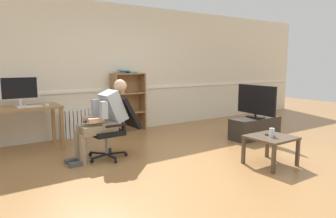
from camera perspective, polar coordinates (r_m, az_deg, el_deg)
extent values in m
plane|color=olive|center=(4.62, 4.53, -10.08)|extent=(18.00, 18.00, 0.00)
cube|color=beige|center=(6.65, -10.01, 7.35)|extent=(12.00, 0.10, 2.70)
cube|color=white|center=(6.61, -9.67, 3.62)|extent=(12.00, 0.03, 0.05)
cube|color=#9E7547|center=(5.56, -19.11, -3.49)|extent=(0.06, 0.06, 0.72)
cube|color=#9E7547|center=(6.10, -20.54, -2.54)|extent=(0.06, 0.06, 0.72)
cube|color=#9E7547|center=(5.66, -25.11, 0.26)|extent=(1.11, 0.64, 0.04)
cube|color=silver|center=(5.71, -25.71, 0.53)|extent=(0.18, 0.14, 0.01)
cube|color=silver|center=(5.72, -25.78, 1.11)|extent=(0.04, 0.02, 0.10)
cube|color=silver|center=(5.70, -25.94, 3.54)|extent=(0.60, 0.02, 0.39)
cube|color=black|center=(5.69, -25.91, 3.54)|extent=(0.55, 0.00, 0.35)
cube|color=white|center=(5.53, -24.38, 0.42)|extent=(0.38, 0.12, 0.02)
cube|color=white|center=(5.60, -21.65, 0.74)|extent=(0.06, 0.10, 0.03)
cube|color=olive|center=(6.44, -10.00, 0.92)|extent=(0.03, 0.28, 1.27)
cube|color=olive|center=(6.75, -4.77, 1.37)|extent=(0.03, 0.28, 1.27)
cube|color=olive|center=(6.71, -7.87, 1.28)|extent=(0.68, 0.02, 1.27)
cube|color=olive|center=(6.69, -7.22, -4.12)|extent=(0.64, 0.28, 0.03)
cube|color=olive|center=(6.62, -7.29, -0.62)|extent=(0.64, 0.28, 0.03)
cube|color=olive|center=(6.56, -7.36, 2.94)|extent=(0.64, 0.28, 0.03)
cube|color=olive|center=(6.54, -7.43, 6.55)|extent=(0.64, 0.28, 0.03)
cube|color=#89428E|center=(6.57, -9.55, -3.58)|extent=(0.05, 0.19, 0.16)
cube|color=black|center=(6.47, -9.56, 0.26)|extent=(0.04, 0.19, 0.23)
cube|color=beige|center=(6.42, -9.62, 3.82)|extent=(0.04, 0.19, 0.21)
cube|color=orange|center=(6.57, -9.16, -3.34)|extent=(0.03, 0.19, 0.21)
cube|color=black|center=(6.49, -9.08, 0.27)|extent=(0.04, 0.19, 0.22)
cube|color=gold|center=(6.44, -9.05, 3.83)|extent=(0.03, 0.19, 0.20)
cube|color=black|center=(6.60, -8.43, -3.34)|extent=(0.05, 0.19, 0.20)
cube|color=#6699A3|center=(6.53, -8.79, 0.28)|extent=(0.03, 0.19, 0.21)
cube|color=beige|center=(6.49, -8.69, 3.70)|extent=(0.05, 0.19, 0.16)
cube|color=orange|center=(6.61, -8.40, -3.23)|extent=(0.03, 0.19, 0.22)
cube|color=orange|center=(6.56, -8.06, 0.12)|extent=(0.03, 0.19, 0.16)
cube|color=#38844C|center=(6.55, -6.85, 6.79)|extent=(0.16, 0.22, 0.02)
cube|color=#2D519E|center=(6.51, -8.04, 6.97)|extent=(0.16, 0.22, 0.02)
cube|color=#6699A3|center=(6.45, -8.35, 7.16)|extent=(0.16, 0.22, 0.02)
cube|color=white|center=(6.26, -18.98, -2.93)|extent=(0.06, 0.08, 0.56)
cube|color=white|center=(6.28, -18.29, -2.86)|extent=(0.06, 0.08, 0.56)
cube|color=white|center=(6.30, -17.60, -2.79)|extent=(0.06, 0.08, 0.56)
cube|color=white|center=(6.33, -16.92, -2.72)|extent=(0.06, 0.08, 0.56)
cube|color=white|center=(6.35, -16.24, -2.65)|extent=(0.06, 0.08, 0.56)
cube|color=white|center=(6.38, -15.57, -2.57)|extent=(0.06, 0.08, 0.56)
cube|color=white|center=(6.40, -14.90, -2.50)|extent=(0.06, 0.08, 0.56)
cube|color=white|center=(6.43, -14.24, -2.44)|extent=(0.06, 0.08, 0.56)
cube|color=white|center=(6.45, -13.58, -2.37)|extent=(0.06, 0.08, 0.56)
cube|color=black|center=(4.80, -10.55, -8.65)|extent=(0.04, 0.30, 0.02)
cylinder|color=black|center=(4.69, -9.73, -9.55)|extent=(0.02, 0.06, 0.06)
cube|color=black|center=(4.95, -9.58, -8.09)|extent=(0.30, 0.12, 0.02)
cylinder|color=black|center=(4.99, -7.84, -8.39)|extent=(0.06, 0.04, 0.06)
cube|color=black|center=(5.08, -10.99, -7.72)|extent=(0.20, 0.27, 0.02)
cylinder|color=black|center=(5.23, -10.67, -7.67)|extent=(0.05, 0.06, 0.06)
cube|color=black|center=(5.01, -12.83, -8.01)|extent=(0.21, 0.26, 0.02)
cylinder|color=black|center=(5.09, -14.29, -8.22)|extent=(0.05, 0.06, 0.06)
cube|color=black|center=(4.84, -12.63, -8.59)|extent=(0.29, 0.13, 0.02)
cylinder|color=black|center=(4.76, -13.98, -9.41)|extent=(0.06, 0.04, 0.06)
cylinder|color=gray|center=(4.89, -11.37, -6.41)|extent=(0.05, 0.05, 0.30)
cube|color=black|center=(4.85, -11.43, -4.30)|extent=(0.47, 0.47, 0.07)
cube|color=black|center=(4.95, -7.70, -0.62)|extent=(0.34, 0.45, 0.52)
cube|color=black|center=(5.06, -12.52, -2.12)|extent=(0.28, 0.05, 0.03)
cube|color=black|center=(4.60, -9.89, -3.11)|extent=(0.28, 0.05, 0.03)
cube|color=#937F60|center=(4.82, -11.47, -3.08)|extent=(0.27, 0.35, 0.14)
cube|color=#A3B2C1|center=(4.83, -10.17, 0.49)|extent=(0.38, 0.35, 0.52)
sphere|color=#D6A884|center=(4.86, -8.90, 4.30)|extent=(0.20, 0.20, 0.20)
cube|color=black|center=(4.70, -14.61, -2.26)|extent=(0.15, 0.04, 0.02)
cube|color=#937F60|center=(4.84, -14.21, -3.50)|extent=(0.42, 0.14, 0.13)
cylinder|color=#937F60|center=(4.83, -16.41, -6.77)|extent=(0.10, 0.10, 0.46)
cube|color=#4C4C51|center=(4.85, -17.43, -9.17)|extent=(0.22, 0.10, 0.06)
cube|color=#937F60|center=(4.66, -13.28, -3.93)|extent=(0.42, 0.14, 0.13)
cylinder|color=#937F60|center=(4.65, -15.56, -7.33)|extent=(0.10, 0.10, 0.46)
cube|color=#4C4C51|center=(4.67, -16.62, -9.83)|extent=(0.22, 0.10, 0.06)
cube|color=#A3B2C1|center=(4.88, -13.42, 0.24)|extent=(0.10, 0.08, 0.26)
cube|color=#D6A884|center=(4.81, -14.16, -1.75)|extent=(0.24, 0.08, 0.07)
cube|color=#A3B2C1|center=(4.59, -11.86, -0.23)|extent=(0.10, 0.08, 0.26)
cube|color=#D6A884|center=(4.64, -13.26, -2.10)|extent=(0.24, 0.08, 0.07)
cube|color=#2D2823|center=(6.30, 15.89, -3.40)|extent=(1.09, 0.41, 0.41)
cube|color=black|center=(6.26, 15.97, -1.46)|extent=(0.21, 0.33, 0.02)
cylinder|color=black|center=(6.25, 15.99, -1.14)|extent=(0.04, 0.04, 0.05)
cube|color=black|center=(6.21, 16.10, 1.67)|extent=(0.08, 0.93, 0.57)
cube|color=#9EBCF4|center=(6.23, 16.24, 1.68)|extent=(0.04, 0.87, 0.52)
cube|color=#4C3D2D|center=(4.38, 19.08, -8.88)|extent=(0.04, 0.04, 0.39)
cube|color=#4C3D2D|center=(4.83, 23.00, -7.51)|extent=(0.04, 0.04, 0.39)
cube|color=#4C3D2D|center=(5.11, 18.02, -6.36)|extent=(0.04, 0.04, 0.39)
cube|color=#4C3D2D|center=(4.70, 13.89, -7.50)|extent=(0.04, 0.04, 0.39)
cube|color=#4C3D2D|center=(4.69, 18.63, -5.03)|extent=(0.61, 0.58, 0.03)
cylinder|color=silver|center=(4.64, 18.76, -4.18)|extent=(0.08, 0.08, 0.13)
cube|color=black|center=(4.70, 18.46, -4.69)|extent=(0.04, 0.15, 0.02)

